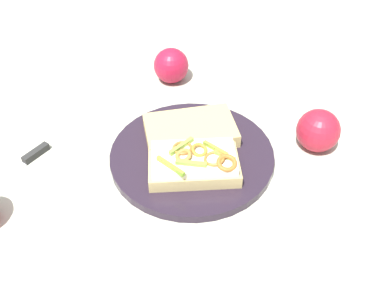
{
  "coord_description": "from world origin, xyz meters",
  "views": [
    {
      "loc": [
        0.52,
        -0.25,
        0.55
      ],
      "look_at": [
        0.0,
        0.0,
        0.04
      ],
      "focal_mm": 41.26,
      "sensor_mm": 36.0,
      "label": 1
    }
  ],
  "objects_px": {
    "sandwich": "(194,163)",
    "knife": "(29,159)",
    "bread_slice_side": "(190,130)",
    "apple_1": "(318,130)",
    "apple_0": "(171,66)",
    "plate": "(192,155)"
  },
  "relations": [
    {
      "from": "sandwich",
      "to": "knife",
      "type": "relative_size",
      "value": 1.55
    },
    {
      "from": "sandwich",
      "to": "plate",
      "type": "bearing_deg",
      "value": -88.92
    },
    {
      "from": "apple_1",
      "to": "sandwich",
      "type": "bearing_deg",
      "value": -95.9
    },
    {
      "from": "apple_0",
      "to": "apple_1",
      "type": "distance_m",
      "value": 0.35
    },
    {
      "from": "apple_0",
      "to": "plate",
      "type": "bearing_deg",
      "value": -15.26
    },
    {
      "from": "plate",
      "to": "bread_slice_side",
      "type": "distance_m",
      "value": 0.05
    },
    {
      "from": "plate",
      "to": "apple_0",
      "type": "distance_m",
      "value": 0.26
    },
    {
      "from": "sandwich",
      "to": "bread_slice_side",
      "type": "xyz_separation_m",
      "value": [
        -0.09,
        0.03,
        -0.01
      ]
    },
    {
      "from": "plate",
      "to": "apple_1",
      "type": "distance_m",
      "value": 0.23
    },
    {
      "from": "sandwich",
      "to": "bread_slice_side",
      "type": "distance_m",
      "value": 0.09
    },
    {
      "from": "apple_0",
      "to": "apple_1",
      "type": "xyz_separation_m",
      "value": [
        0.32,
        0.15,
        0.0
      ]
    },
    {
      "from": "bread_slice_side",
      "to": "knife",
      "type": "distance_m",
      "value": 0.29
    },
    {
      "from": "plate",
      "to": "sandwich",
      "type": "distance_m",
      "value": 0.05
    },
    {
      "from": "sandwich",
      "to": "knife",
      "type": "xyz_separation_m",
      "value": [
        -0.16,
        -0.25,
        -0.03
      ]
    },
    {
      "from": "knife",
      "to": "plate",
      "type": "bearing_deg",
      "value": 126.65
    },
    {
      "from": "bread_slice_side",
      "to": "apple_1",
      "type": "xyz_separation_m",
      "value": [
        0.11,
        0.2,
        0.01
      ]
    },
    {
      "from": "bread_slice_side",
      "to": "apple_0",
      "type": "relative_size",
      "value": 2.14
    },
    {
      "from": "bread_slice_side",
      "to": "plate",
      "type": "bearing_deg",
      "value": 82.25
    },
    {
      "from": "knife",
      "to": "apple_0",
      "type": "bearing_deg",
      "value": 171.89
    },
    {
      "from": "sandwich",
      "to": "apple_0",
      "type": "distance_m",
      "value": 0.3
    },
    {
      "from": "plate",
      "to": "apple_1",
      "type": "relative_size",
      "value": 3.72
    },
    {
      "from": "knife",
      "to": "sandwich",
      "type": "bearing_deg",
      "value": 117.55
    }
  ]
}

